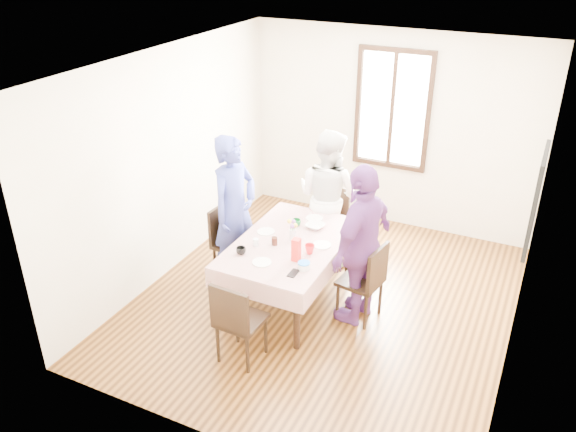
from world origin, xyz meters
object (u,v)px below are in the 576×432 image
object	(u,v)px
chair_left	(234,244)
chair_near	(241,320)
dining_table	(290,272)
chair_far	(327,224)
person_left	(234,210)
person_right	(361,245)
person_far	(327,197)
chair_right	(360,281)

from	to	relation	value
chair_left	chair_near	distance (m)	1.49
dining_table	chair_near	distance (m)	1.10
chair_far	person_left	xyz separation A→B (m)	(-0.79, -0.95, 0.45)
dining_table	person_right	size ratio (longest dim) A/B	0.89
chair_near	person_far	bearing A→B (deg)	92.98
chair_far	person_far	size ratio (longest dim) A/B	0.53
chair_near	chair_far	bearing A→B (deg)	92.98
chair_far	person_right	size ratio (longest dim) A/B	0.51
dining_table	person_right	world-z (taller)	person_right
person_left	person_far	size ratio (longest dim) A/B	1.06
chair_far	chair_right	bearing A→B (deg)	128.75
chair_right	person_left	xyz separation A→B (m)	(-1.60, 0.10, 0.45)
chair_near	chair_right	bearing A→B (deg)	57.66
dining_table	chair_far	bearing A→B (deg)	90.00
chair_far	person_left	distance (m)	1.31
chair_right	person_far	bearing A→B (deg)	47.49
chair_left	chair_right	xyz separation A→B (m)	(1.62, -0.10, 0.00)
chair_right	person_left	world-z (taller)	person_left
person_far	chair_near	bearing A→B (deg)	101.73
chair_left	chair_near	world-z (taller)	same
chair_left	chair_far	world-z (taller)	same
person_left	chair_far	bearing A→B (deg)	-28.68
person_left	person_far	distance (m)	1.22
person_left	chair_left	bearing A→B (deg)	101.18
dining_table	chair_right	bearing A→B (deg)	3.51
person_right	person_far	bearing A→B (deg)	-131.47
chair_left	person_left	world-z (taller)	person_left
person_right	chair_far	bearing A→B (deg)	-132.00
chair_far	person_right	distance (m)	1.38
dining_table	chair_near	world-z (taller)	chair_near
person_far	person_right	bearing A→B (deg)	139.33
dining_table	person_right	bearing A→B (deg)	3.61
dining_table	chair_far	world-z (taller)	chair_far
chair_far	chair_near	world-z (taller)	same
dining_table	chair_left	size ratio (longest dim) A/B	1.75
chair_left	person_right	xyz separation A→B (m)	(1.60, -0.10, 0.44)
person_far	chair_far	bearing A→B (deg)	-78.27
chair_near	person_far	size ratio (longest dim) A/B	0.53
chair_near	person_right	xyz separation A→B (m)	(0.79, 1.14, 0.44)
chair_near	person_far	world-z (taller)	person_far
chair_right	person_right	size ratio (longest dim) A/B	0.51
dining_table	person_left	distance (m)	0.96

